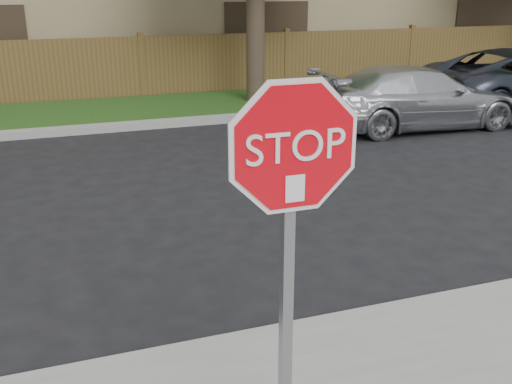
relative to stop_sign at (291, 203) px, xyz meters
name	(u,v)px	position (x,y,z in m)	size (l,w,h in m)	color
ground	(346,320)	(1.20, 1.48, -1.83)	(90.00, 90.00, 0.00)	black
far_curb	(169,123)	(1.20, 9.63, -1.75)	(70.00, 0.30, 0.15)	gray
grass_strip	(155,109)	(1.20, 11.28, -1.77)	(70.00, 3.00, 0.12)	#1E4714
fence	(142,68)	(1.20, 12.88, -1.03)	(70.00, 0.12, 1.60)	brown
stop_sign	(291,203)	(0.00, 0.00, 0.00)	(1.01, 0.13, 2.55)	gray
sedan_right	(418,97)	(6.12, 7.81, -1.19)	(1.80, 4.43, 1.29)	#BBBDC3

